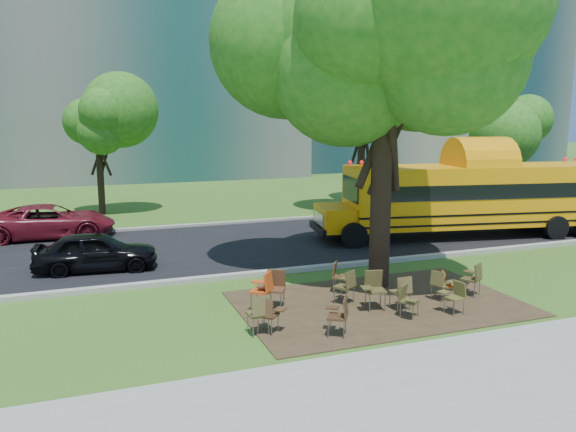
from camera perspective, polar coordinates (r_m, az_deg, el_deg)
name	(u,v)px	position (r m, az deg, el deg)	size (l,w,h in m)	color
ground	(334,302)	(14.45, 4.73, -8.75)	(160.00, 160.00, 0.00)	#345A1C
sidewalk	(457,391)	(10.48, 16.81, -16.61)	(60.00, 4.00, 0.04)	gray
dirt_patch	(379,304)	(14.47, 9.21, -8.77)	(7.00, 4.50, 0.03)	#382819
asphalt_road	(254,244)	(20.77, -3.43, -2.86)	(80.00, 8.00, 0.04)	black
kerb_near	(293,270)	(17.08, 0.47, -5.51)	(80.00, 0.25, 0.14)	gray
kerb_far	(227,223)	(24.63, -6.20, -0.74)	(80.00, 0.25, 0.14)	gray
building_main	(43,33)	(48.85, -23.65, 16.69)	(38.00, 16.00, 22.00)	slate
building_right	(395,36)	(59.08, 10.81, 17.50)	(30.00, 16.00, 25.00)	gray
bg_tree_2	(98,126)	(28.41, -18.79, 8.63)	(4.80, 4.80, 6.62)	black
bg_tree_3	(362,109)	(29.79, 7.55, 10.68)	(5.60, 5.60, 7.84)	black
bg_tree_4	(500,123)	(33.48, 20.71, 8.87)	(5.00, 5.00, 6.85)	black
main_tree	(385,60)	(15.30, 9.81, 15.34)	(7.20, 7.20, 9.71)	black
school_bus	(475,196)	(23.05, 18.42, 1.97)	(11.68, 4.31, 2.80)	orange
chair_0	(260,310)	(12.20, -2.86, -9.56)	(0.59, 0.56, 0.90)	brown
chair_1	(268,312)	(12.21, -2.05, -9.73)	(0.72, 0.57, 0.84)	#492D1A
chair_2	(340,313)	(12.17, 5.28, -9.77)	(0.57, 0.73, 0.86)	#3D2716
chair_3	(374,286)	(13.87, 8.69, -7.06)	(0.72, 0.57, 0.97)	#48401F
chair_4	(402,289)	(13.94, 11.55, -7.29)	(0.57, 0.54, 0.88)	brown
chair_5	(407,298)	(13.50, 12.02, -8.14)	(0.53, 0.66, 0.79)	#47441F
chair_6	(455,294)	(14.03, 16.62, -7.61)	(0.54, 0.54, 0.80)	brown
chair_7	(441,283)	(14.85, 15.24, -6.54)	(0.61, 0.55, 0.81)	#4E4721
chair_8	(264,287)	(13.67, -2.50, -7.19)	(0.66, 0.83, 0.97)	#C04314
chair_9	(274,285)	(13.81, -1.41, -7.04)	(0.81, 0.64, 0.96)	#51321D
chair_10	(339,274)	(15.05, 5.21, -5.89)	(0.57, 0.73, 0.85)	#49321A
chair_11	(347,283)	(14.17, 5.98, -6.82)	(0.60, 0.74, 0.89)	#473F1F
chair_12	(447,283)	(14.95, 15.82, -6.56)	(0.49, 0.62, 0.77)	#BD4F14
chair_13	(474,276)	(15.50, 18.33, -5.79)	(0.60, 0.74, 0.90)	#423B1C
black_car	(96,251)	(18.04, -18.93, -3.43)	(1.46, 3.62, 1.23)	black
bg_car_red	(51,221)	(23.56, -22.97, -0.51)	(2.19, 4.75, 1.32)	maroon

